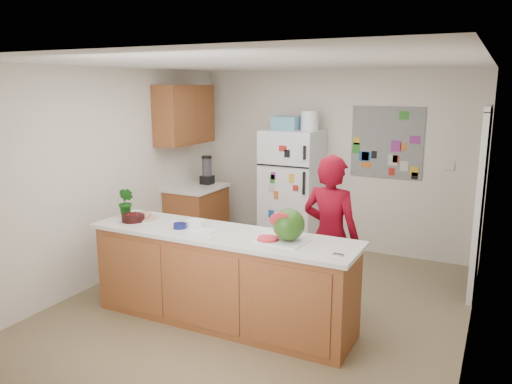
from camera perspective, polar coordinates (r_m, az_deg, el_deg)
The scene contains 26 objects.
floor at distance 5.45m, azimuth 0.75°, elevation -12.93°, with size 4.00×4.50×0.02m, color brown.
wall_back at distance 7.12m, azimuth 8.72°, elevation 3.53°, with size 4.00×0.02×2.50m, color beige.
wall_left at distance 6.17m, azimuth -16.29°, elevation 1.86°, with size 0.02×4.50×2.50m, color beige.
wall_right at distance 4.57m, azimuth 24.14°, elevation -2.21°, with size 0.02×4.50×2.50m, color beige.
ceiling at distance 4.94m, azimuth 0.83°, elevation 14.59°, with size 4.00×4.50×0.02m, color white.
doorway at distance 6.04m, azimuth 24.39°, elevation -1.19°, with size 0.03×0.85×2.04m, color black.
peninsula_base at distance 4.95m, azimuth -3.91°, elevation -9.94°, with size 2.60×0.62×0.88m, color brown.
peninsula_top at distance 4.80m, azimuth -3.99°, elevation -4.85°, with size 2.68×0.70×0.04m, color silver.
side_counter_base at distance 7.20m, azimuth -6.73°, elevation -3.00°, with size 0.60×0.80×0.86m, color brown.
side_counter_top at distance 7.09m, azimuth -6.82°, elevation 0.51°, with size 0.64×0.84×0.04m, color silver.
upper_cabinets at distance 6.99m, azimuth -8.16°, elevation 8.75°, with size 0.35×1.00×0.80m, color brown.
refrigerator at distance 6.99m, azimuth 4.14°, elevation 0.14°, with size 0.75×0.70×1.70m, color silver.
fridge_top_bin at distance 6.89m, azimuth 3.48°, elevation 7.88°, with size 0.35×0.28×0.18m, color #5999B2.
photo_collage at distance 6.87m, azimuth 14.73°, elevation 5.48°, with size 0.95×0.01×0.95m, color slate.
person at distance 5.05m, azimuth 8.48°, elevation -5.01°, with size 0.60×0.39×1.64m, color maroon.
blender_appliance at distance 7.20m, azimuth -5.63°, elevation 2.41°, with size 0.14×0.14×0.38m, color black.
cutting_board at distance 4.52m, azimuth 2.92°, elevation -5.55°, with size 0.45×0.33×0.01m, color silver.
watermelon at distance 4.47m, azimuth 3.75°, elevation -3.74°, with size 0.29×0.29×0.29m, color #19510F.
watermelon_slice at distance 4.52m, azimuth 1.37°, elevation -5.34°, with size 0.19×0.19×0.02m, color red.
cherry_bowl at distance 5.31m, azimuth -13.87°, elevation -2.88°, with size 0.23×0.23×0.07m, color black.
white_bowl at distance 5.01m, azimuth -6.94°, elevation -3.56°, with size 0.19×0.19×0.06m, color silver.
cobalt_bowl at distance 4.96m, azimuth -8.72°, elevation -3.84°, with size 0.13×0.13×0.05m, color #0E1456.
plate at distance 5.38m, azimuth -12.53°, elevation -2.93°, with size 0.28×0.28×0.02m, color beige.
paper_towel at distance 4.81m, azimuth -5.67°, elevation -4.47°, with size 0.17×0.15×0.02m, color silver.
keys at distance 4.21m, azimuth 9.39°, elevation -7.06°, with size 0.09×0.04×0.01m, color slate.
potted_plant at distance 5.47m, azimuth -14.61°, elevation -1.14°, with size 0.17×0.14×0.32m, color #194612.
Camera 1 is at (2.14, -4.45, 2.30)m, focal length 35.00 mm.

